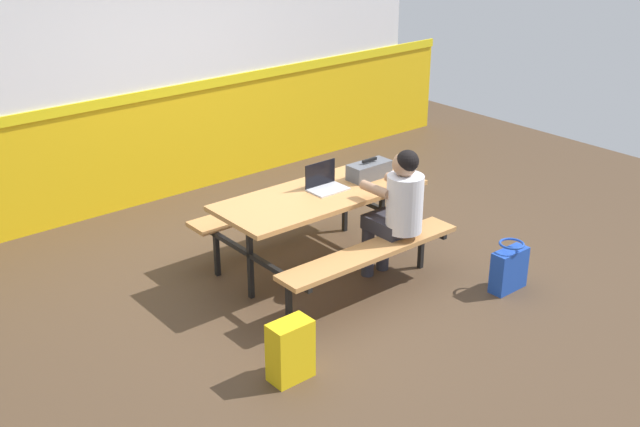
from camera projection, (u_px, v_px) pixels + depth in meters
ground_plane at (313, 275)px, 6.85m from camera, size 10.00×10.00×0.02m
accent_backdrop at (162, 81)px, 8.06m from camera, size 8.00×0.14×2.60m
picnic_table_main at (320, 211)px, 6.67m from camera, size 1.83×1.57×0.74m
student_nearer at (398, 206)px, 6.43m from camera, size 0.36×0.53×1.21m
laptop_silver at (325, 184)px, 6.66m from camera, size 0.32×0.22×0.22m
toolbox_grey at (369, 170)px, 6.90m from camera, size 0.40×0.18×0.18m
backpack_dark at (290, 351)px, 5.35m from camera, size 0.30×0.22×0.44m
tote_bag_bright at (509, 269)px, 6.52m from camera, size 0.34×0.21×0.43m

